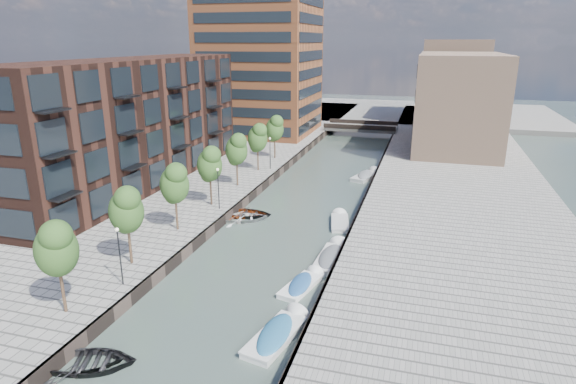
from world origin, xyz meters
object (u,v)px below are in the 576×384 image
at_px(motorboat_1, 332,257).
at_px(motorboat_2, 340,222).
at_px(bridge, 361,127).
at_px(tree_4, 236,148).
at_px(sloop_0, 83,365).
at_px(car, 425,138).
at_px(motorboat_4, 367,176).
at_px(tree_1, 126,209).
at_px(sloop_2, 244,216).
at_px(sloop_3, 243,220).
at_px(tree_6, 275,128).
at_px(sloop_1, 91,367).
at_px(tree_0, 56,247).
at_px(sloop_4, 248,216).
at_px(motorboat_0, 279,333).
at_px(tree_2, 174,182).
at_px(tree_3, 210,163).
at_px(motorboat_3, 303,284).
at_px(tree_5, 258,137).

xyz_separation_m(motorboat_1, motorboat_2, (-0.91, 8.23, -0.14)).
xyz_separation_m(bridge, tree_4, (-8.50, -40.00, 3.92)).
height_order(sloop_0, car, car).
xyz_separation_m(sloop_0, motorboat_4, (9.94, 41.98, 0.22)).
bearing_deg(tree_1, motorboat_2, 49.37).
distance_m(sloop_2, sloop_3, 1.19).
bearing_deg(motorboat_2, sloop_2, -174.31).
relative_size(sloop_0, motorboat_4, 0.79).
distance_m(tree_6, motorboat_2, 24.30).
xyz_separation_m(tree_1, motorboat_2, (12.99, 15.14, -5.22)).
bearing_deg(motorboat_4, tree_4, -140.61).
height_order(sloop_2, motorboat_4, motorboat_4).
relative_size(bridge, motorboat_4, 2.28).
relative_size(sloop_1, sloop_2, 1.09).
bearing_deg(sloop_3, tree_4, 1.85).
bearing_deg(sloop_1, car, -33.09).
height_order(tree_0, sloop_1, tree_0).
bearing_deg(motorboat_2, tree_1, -130.63).
xyz_separation_m(sloop_4, motorboat_0, (9.18, -18.72, 0.22)).
distance_m(tree_2, motorboat_0, 17.97).
relative_size(tree_1, motorboat_1, 1.04).
distance_m(tree_2, motorboat_1, 14.80).
xyz_separation_m(bridge, tree_6, (-8.50, -26.00, 3.92)).
height_order(sloop_0, motorboat_4, motorboat_4).
xyz_separation_m(bridge, motorboat_1, (5.40, -54.10, -1.16)).
bearing_deg(sloop_3, tree_3, 52.36).
bearing_deg(sloop_2, sloop_4, -79.37).
bearing_deg(motorboat_3, tree_4, 123.72).
bearing_deg(tree_3, sloop_2, 3.04).
bearing_deg(car, sloop_1, -129.07).
relative_size(tree_4, motorboat_4, 1.04).
distance_m(sloop_4, motorboat_0, 20.85).
bearing_deg(sloop_4, tree_5, 9.29).
bearing_deg(tree_5, tree_0, -90.00).
distance_m(tree_3, motorboat_1, 16.41).
bearing_deg(motorboat_1, tree_2, 179.61).
height_order(sloop_1, sloop_2, sloop_1).
bearing_deg(sloop_1, tree_3, -9.13).
bearing_deg(sloop_0, motorboat_2, -41.43).
relative_size(tree_6, sloop_0, 1.32).
bearing_deg(sloop_0, tree_3, -12.48).
bearing_deg(tree_5, tree_2, -90.00).
bearing_deg(motorboat_3, bridge, 94.11).
height_order(tree_0, motorboat_0, tree_0).
bearing_deg(sloop_1, tree_4, -11.21).
distance_m(motorboat_1, motorboat_2, 8.28).
bearing_deg(motorboat_3, tree_6, 111.06).
xyz_separation_m(motorboat_0, motorboat_4, (0.45, 36.38, 0.00)).
bearing_deg(motorboat_1, sloop_4, 143.89).
bearing_deg(tree_2, motorboat_0, -41.43).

